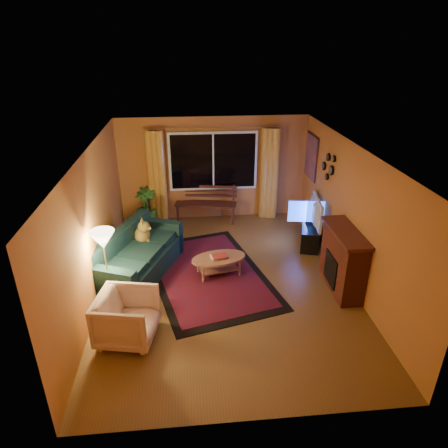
{
  "coord_description": "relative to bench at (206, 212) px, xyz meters",
  "views": [
    {
      "loc": [
        -0.64,
        -6.25,
        4.17
      ],
      "look_at": [
        0.0,
        0.3,
        1.05
      ],
      "focal_mm": 32.0,
      "sensor_mm": 36.0,
      "label": 1
    }
  ],
  "objects": [
    {
      "name": "floor",
      "position": [
        0.21,
        -2.75,
        -0.23
      ],
      "size": [
        4.5,
        6.0,
        0.02
      ],
      "primitive_type": "cube",
      "color": "brown",
      "rests_on": "ground"
    },
    {
      "name": "ceiling",
      "position": [
        0.21,
        -2.75,
        2.29
      ],
      "size": [
        4.5,
        6.0,
        0.02
      ],
      "primitive_type": "cube",
      "color": "white",
      "rests_on": "ground"
    },
    {
      "name": "wall_back",
      "position": [
        0.21,
        0.26,
        1.03
      ],
      "size": [
        4.5,
        0.02,
        2.5
      ],
      "primitive_type": "cube",
      "color": "#C37536",
      "rests_on": "ground"
    },
    {
      "name": "wall_left",
      "position": [
        -2.05,
        -2.75,
        1.03
      ],
      "size": [
        0.02,
        6.0,
        2.5
      ],
      "primitive_type": "cube",
      "color": "#C37536",
      "rests_on": "ground"
    },
    {
      "name": "wall_right",
      "position": [
        2.47,
        -2.75,
        1.03
      ],
      "size": [
        0.02,
        6.0,
        2.5
      ],
      "primitive_type": "cube",
      "color": "#C37536",
      "rests_on": "ground"
    },
    {
      "name": "window",
      "position": [
        0.21,
        0.19,
        1.23
      ],
      "size": [
        2.0,
        0.02,
        1.3
      ],
      "primitive_type": "cube",
      "color": "black",
      "rests_on": "wall_back"
    },
    {
      "name": "curtain_rod",
      "position": [
        0.21,
        0.15,
        2.03
      ],
      "size": [
        3.2,
        0.03,
        0.03
      ],
      "primitive_type": "cylinder",
      "rotation": [
        0.0,
        1.57,
        0.0
      ],
      "color": "#BF8C3F",
      "rests_on": "wall_back"
    },
    {
      "name": "curtain_left",
      "position": [
        -1.14,
        0.13,
        0.9
      ],
      "size": [
        0.36,
        0.36,
        2.24
      ],
      "primitive_type": "cylinder",
      "color": "gold",
      "rests_on": "ground"
    },
    {
      "name": "curtain_right",
      "position": [
        1.56,
        0.13,
        0.9
      ],
      "size": [
        0.36,
        0.36,
        2.24
      ],
      "primitive_type": "cylinder",
      "color": "gold",
      "rests_on": "ground"
    },
    {
      "name": "bench",
      "position": [
        0.0,
        0.0,
        0.0
      ],
      "size": [
        1.54,
        0.7,
        0.45
      ],
      "primitive_type": "cube",
      "rotation": [
        0.0,
        0.0,
        -0.19
      ],
      "color": "#401B15",
      "rests_on": "ground"
    },
    {
      "name": "potted_plant",
      "position": [
        -1.44,
        -0.01,
        0.23
      ],
      "size": [
        0.61,
        0.61,
        0.9
      ],
      "primitive_type": "imported",
      "rotation": [
        0.0,
        0.0,
        -0.22
      ],
      "color": "#235B1E",
      "rests_on": "ground"
    },
    {
      "name": "sofa",
      "position": [
        -1.4,
        -2.34,
        0.22
      ],
      "size": [
        1.69,
        2.37,
        0.88
      ],
      "primitive_type": "cube",
      "rotation": [
        0.0,
        0.0,
        -0.39
      ],
      "color": "black",
      "rests_on": "ground"
    },
    {
      "name": "dog",
      "position": [
        -1.35,
        -1.85,
        0.43
      ],
      "size": [
        0.43,
        0.49,
        0.44
      ],
      "primitive_type": null,
      "rotation": [
        0.0,
        0.0,
        -0.43
      ],
      "color": "olive",
      "rests_on": "sofa"
    },
    {
      "name": "armchair",
      "position": [
        -1.4,
        -4.14,
        0.2
      ],
      "size": [
        0.91,
        0.95,
        0.84
      ],
      "primitive_type": "imported",
      "rotation": [
        0.0,
        0.0,
        1.38
      ],
      "color": "beige",
      "rests_on": "ground"
    },
    {
      "name": "floor_lamp",
      "position": [
        -1.79,
        -3.3,
        0.48
      ],
      "size": [
        0.29,
        0.29,
        1.41
      ],
      "primitive_type": "cylinder",
      "rotation": [
        0.0,
        0.0,
        0.3
      ],
      "color": "#BF8C3F",
      "rests_on": "ground"
    },
    {
      "name": "rug",
      "position": [
        -0.11,
        -2.46,
        -0.21
      ],
      "size": [
        2.75,
        3.59,
        0.02
      ],
      "primitive_type": "cube",
      "rotation": [
        0.0,
        0.0,
        0.25
      ],
      "color": "#700506",
      "rests_on": "ground"
    },
    {
      "name": "coffee_table",
      "position": [
        0.1,
        -2.49,
        -0.03
      ],
      "size": [
        1.24,
        1.24,
        0.38
      ],
      "primitive_type": "cylinder",
      "rotation": [
        0.0,
        0.0,
        0.21
      ],
      "color": "#A2684F",
      "rests_on": "ground"
    },
    {
      "name": "tv_console",
      "position": [
        2.21,
        -1.4,
        0.01
      ],
      "size": [
        0.67,
        1.17,
        0.46
      ],
      "primitive_type": "cube",
      "rotation": [
        0.0,
        0.0,
        -0.29
      ],
      "color": "black",
      "rests_on": "ground"
    },
    {
      "name": "television",
      "position": [
        2.21,
        -1.4,
        0.54
      ],
      "size": [
        0.28,
        1.04,
        0.6
      ],
      "primitive_type": "imported",
      "rotation": [
        0.0,
        0.0,
        1.43
      ],
      "color": "black",
      "rests_on": "tv_console"
    },
    {
      "name": "fireplace",
      "position": [
        2.26,
        -3.15,
        0.33
      ],
      "size": [
        0.4,
        1.2,
        1.1
      ],
      "primitive_type": "cube",
      "color": "maroon",
      "rests_on": "ground"
    },
    {
      "name": "mirror_cluster",
      "position": [
        2.42,
        -1.45,
        1.58
      ],
      "size": [
        0.06,
        0.6,
        0.56
      ],
      "primitive_type": null,
      "color": "black",
      "rests_on": "wall_right"
    },
    {
      "name": "painting",
      "position": [
        2.43,
        -0.3,
        1.43
      ],
      "size": [
        0.04,
        0.76,
        0.96
      ],
      "primitive_type": "cube",
      "color": "#D1501C",
      "rests_on": "wall_right"
    }
  ]
}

